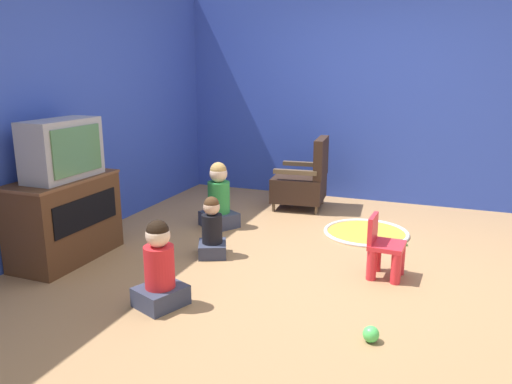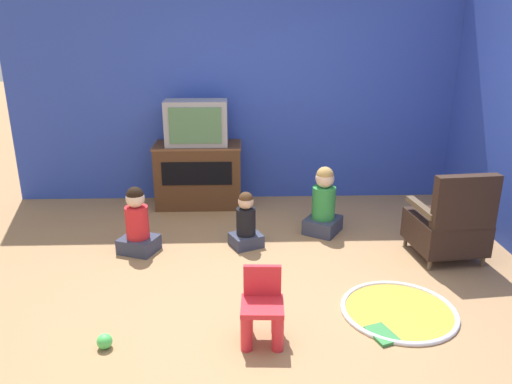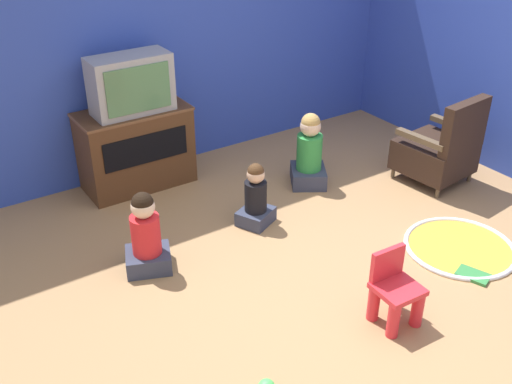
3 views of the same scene
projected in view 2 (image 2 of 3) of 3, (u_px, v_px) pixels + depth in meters
name	position (u px, v px, depth m)	size (l,w,h in m)	color
ground_plane	(287.00, 297.00, 3.90)	(30.00, 30.00, 0.00)	#9E754C
wall_back	(238.00, 89.00, 5.75)	(5.26, 0.12, 2.61)	#2D47B2
tv_cabinet	(199.00, 174.00, 5.74)	(0.98, 0.49, 0.73)	#4C2D19
television	(196.00, 123.00, 5.50)	(0.69, 0.32, 0.50)	#939399
black_armchair	(449.00, 225.00, 4.44)	(0.64, 0.65, 0.85)	brown
yellow_kid_chair	(262.00, 312.00, 3.32)	(0.29, 0.28, 0.50)	red
play_mat	(399.00, 311.00, 3.70)	(0.86, 0.86, 0.04)	gold
child_watching_left	(137.00, 224.00, 4.59)	(0.40, 0.38, 0.63)	#33384C
child_watching_center	(246.00, 223.00, 4.71)	(0.35, 0.34, 0.55)	#33384C
child_watching_right	(324.00, 205.00, 5.00)	(0.45, 0.46, 0.69)	#33384C
toy_ball	(105.00, 341.00, 3.27)	(0.10, 0.10, 0.10)	#4CCC59
book	(382.00, 335.00, 3.41)	(0.22, 0.27, 0.02)	#337F3D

